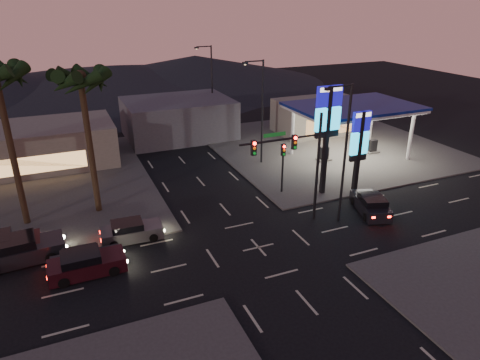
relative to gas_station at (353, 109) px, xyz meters
name	(u,v)px	position (x,y,z in m)	size (l,w,h in m)	color
ground	(258,247)	(-16.00, -12.00, -5.08)	(140.00, 140.00, 0.00)	black
corner_lot_ne	(326,145)	(0.00, 4.00, -5.02)	(24.00, 24.00, 0.12)	#47443F
corner_lot_nw	(3,193)	(-32.00, 4.00, -5.02)	(24.00, 24.00, 0.12)	#47443F
gas_station	(353,109)	(0.00, 0.00, 0.00)	(12.20, 8.20, 5.47)	silver
convenience_store	(318,116)	(2.00, 9.00, -3.08)	(10.00, 6.00, 4.00)	#726B5B
pylon_sign_tall	(328,119)	(-7.50, -6.50, 1.31)	(2.20, 0.35, 9.00)	black
pylon_sign_short	(360,140)	(-5.00, -7.50, -0.42)	(1.60, 0.35, 7.00)	black
traffic_signal_mast	(297,155)	(-12.24, -10.01, 0.15)	(6.10, 0.39, 8.00)	black
pedestal_signal	(283,160)	(-10.50, -5.02, -2.16)	(0.32, 0.39, 4.30)	black
streetlight_near	(343,147)	(-9.21, -11.00, 0.64)	(2.14, 0.25, 10.00)	black
streetlight_mid	(260,107)	(-9.21, 2.00, 0.64)	(2.14, 0.25, 10.00)	black
streetlight_far	(210,82)	(-9.21, 16.00, 0.64)	(2.14, 0.25, 10.00)	black
palm_a	(82,88)	(-25.00, -2.50, 4.35)	(4.41, 4.41, 10.86)	black
building_far_west	(27,147)	(-30.00, 10.00, -3.08)	(16.00, 8.00, 4.00)	#726B5B
building_far_mid	(178,118)	(-14.00, 14.00, -2.88)	(12.00, 9.00, 4.40)	#4C4C51
hill_right	(195,69)	(-1.00, 48.00, -2.58)	(50.00, 50.00, 5.00)	black
hill_center	(117,76)	(-16.00, 48.00, -3.08)	(60.00, 60.00, 4.00)	black
car_lane_a_front	(85,261)	(-26.59, -10.19, -4.46)	(4.14, 1.82, 1.34)	black
car_lane_a_mid	(86,264)	(-26.58, -10.61, -4.41)	(4.50, 1.95, 1.46)	black
car_lane_b_front	(131,231)	(-23.45, -7.68, -4.45)	(4.23, 1.92, 1.36)	#4E4E50
car_lane_b_mid	(20,251)	(-30.20, -7.67, -4.30)	(5.26, 2.47, 1.67)	black
suv_station	(371,205)	(-6.02, -10.84, -4.42)	(3.02, 4.61, 1.43)	black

